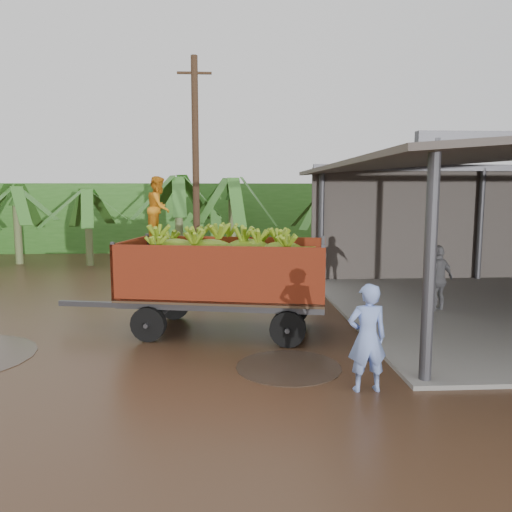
{
  "coord_description": "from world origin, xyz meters",
  "views": [
    {
      "loc": [
        2.04,
        -11.48,
        3.17
      ],
      "look_at": [
        2.71,
        0.12,
        1.67
      ],
      "focal_mm": 35.0,
      "sensor_mm": 36.0,
      "label": 1
    }
  ],
  "objects": [
    {
      "name": "man_blue",
      "position": [
        4.24,
        -3.93,
        0.87
      ],
      "size": [
        0.66,
        0.46,
        1.75
      ],
      "primitive_type": "imported",
      "rotation": [
        0.0,
        0.0,
        3.2
      ],
      "color": "#7F9CE8",
      "rests_on": "ground"
    },
    {
      "name": "banana_trailer",
      "position": [
        1.96,
        -0.37,
        1.36
      ],
      "size": [
        6.35,
        2.98,
        3.52
      ],
      "rotation": [
        0.0,
        0.0,
        -0.19
      ],
      "color": "#9E2C16",
      "rests_on": "ground"
    },
    {
      "name": "utility_pole",
      "position": [
        0.94,
        6.53,
        3.98
      ],
      "size": [
        1.2,
        0.24,
        7.84
      ],
      "color": "#47301E",
      "rests_on": "ground"
    },
    {
      "name": "man_grey",
      "position": [
        7.54,
        1.08,
        0.9
      ],
      "size": [
        1.14,
        0.87,
        1.79
      ],
      "primitive_type": "imported",
      "rotation": [
        0.0,
        0.0,
        3.62
      ],
      "color": "slate",
      "rests_on": "ground"
    },
    {
      "name": "hedge_north",
      "position": [
        -2.0,
        16.0,
        1.8
      ],
      "size": [
        22.0,
        3.0,
        3.6
      ],
      "primitive_type": "cube",
      "color": "#2D661E",
      "rests_on": "ground"
    },
    {
      "name": "ground",
      "position": [
        0.0,
        0.0,
        0.0
      ],
      "size": [
        100.0,
        100.0,
        0.0
      ],
      "primitive_type": "plane",
      "color": "black",
      "rests_on": "ground"
    },
    {
      "name": "banana_plants",
      "position": [
        -5.81,
        6.33,
        1.84
      ],
      "size": [
        24.42,
        20.54,
        4.4
      ],
      "color": "#2D661E",
      "rests_on": "ground"
    }
  ]
}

